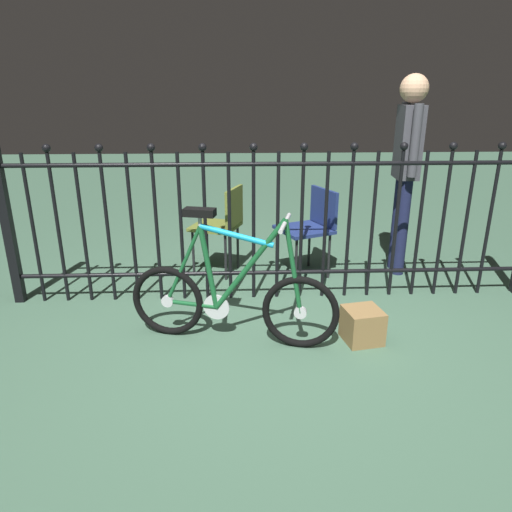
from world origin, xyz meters
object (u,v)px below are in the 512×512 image
(bicycle, at_px, (232,298))
(chair_olive, at_px, (223,221))
(chair_navy, at_px, (311,223))
(person_visitor, at_px, (407,158))
(display_crate, at_px, (362,325))

(bicycle, relative_size, chair_olive, 1.72)
(bicycle, height_order, chair_navy, bicycle)
(chair_olive, relative_size, person_visitor, 0.46)
(bicycle, xyz_separation_m, person_visitor, (1.54, 1.26, 0.74))
(chair_olive, bearing_deg, display_crate, -53.48)
(chair_olive, distance_m, person_visitor, 1.72)
(bicycle, bearing_deg, display_crate, -2.69)
(chair_navy, distance_m, chair_olive, 0.80)
(bicycle, distance_m, chair_navy, 1.42)
(chair_olive, bearing_deg, person_visitor, -0.28)
(bicycle, distance_m, person_visitor, 2.12)
(bicycle, relative_size, chair_navy, 1.77)
(chair_olive, bearing_deg, chair_navy, -3.45)
(display_crate, bearing_deg, person_visitor, 63.04)
(bicycle, height_order, chair_olive, bicycle)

